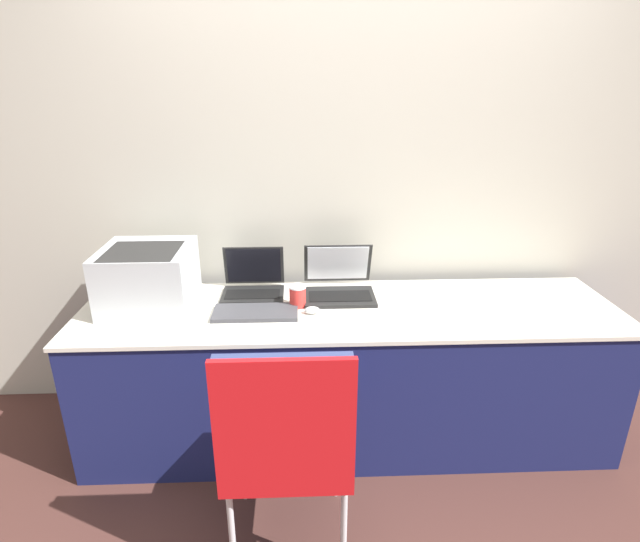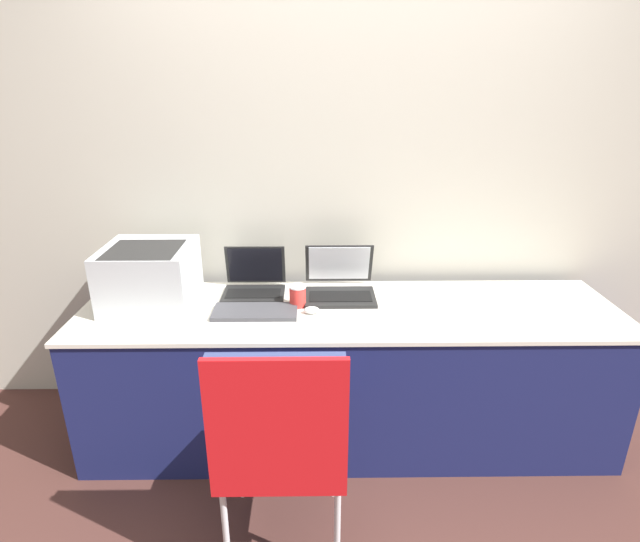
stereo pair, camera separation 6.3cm
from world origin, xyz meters
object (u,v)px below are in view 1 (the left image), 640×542
object	(u,v)px
laptop_left	(253,284)
laptop_right	(339,284)
printer	(148,275)
external_keyboard	(256,312)
coffee_cup	(298,296)
mouse	(312,310)
chair	(286,436)

from	to	relation	value
laptop_left	laptop_right	bearing A→B (deg)	-3.45
printer	laptop_left	size ratio (longest dim) A/B	1.33
external_keyboard	coffee_cup	size ratio (longest dim) A/B	3.72
laptop_right	coffee_cup	size ratio (longest dim) A/B	3.31
coffee_cup	mouse	size ratio (longest dim) A/B	1.47
printer	laptop_left	xyz separation A→B (m)	(0.49, 0.12, -0.11)
mouse	chair	size ratio (longest dim) A/B	0.08
laptop_left	mouse	world-z (taller)	laptop_left
laptop_left	mouse	xyz separation A→B (m)	(0.30, -0.25, -0.03)
printer	coffee_cup	world-z (taller)	printer
laptop_left	mouse	bearing A→B (deg)	-40.58
laptop_right	external_keyboard	world-z (taller)	laptop_right
printer	chair	world-z (taller)	printer
printer	laptop_right	world-z (taller)	printer
printer	coffee_cup	size ratio (longest dim) A/B	3.90
printer	chair	xyz separation A→B (m)	(0.67, -0.82, -0.30)
printer	chair	bearing A→B (deg)	-50.70
laptop_right	mouse	size ratio (longest dim) A/B	4.85
printer	chair	size ratio (longest dim) A/B	0.43
external_keyboard	laptop_right	bearing A→B (deg)	28.76
printer	mouse	xyz separation A→B (m)	(0.79, -0.13, -0.14)
laptop_left	external_keyboard	world-z (taller)	laptop_left
coffee_cup	laptop_right	bearing A→B (deg)	33.55
external_keyboard	chair	distance (m)	0.73
external_keyboard	chair	xyz separation A→B (m)	(0.16, -0.69, -0.15)
printer	external_keyboard	bearing A→B (deg)	-14.02
mouse	printer	bearing A→B (deg)	170.47
laptop_left	external_keyboard	xyz separation A→B (m)	(0.03, -0.25, -0.04)
laptop_left	laptop_right	distance (m)	0.44
laptop_right	coffee_cup	xyz separation A→B (m)	(-0.21, -0.14, -0.00)
laptop_right	chair	size ratio (longest dim) A/B	0.37
external_keyboard	mouse	bearing A→B (deg)	-0.49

